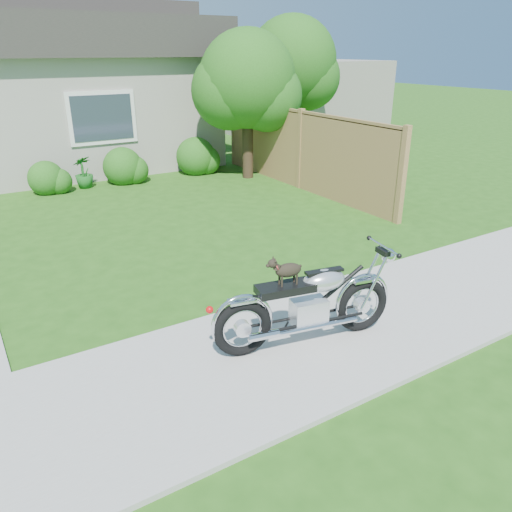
{
  "coord_description": "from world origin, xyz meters",
  "views": [
    {
      "loc": [
        -1.02,
        -3.98,
        3.19
      ],
      "look_at": [
        2.08,
        1.0,
        0.75
      ],
      "focal_mm": 35.0,
      "sensor_mm": 36.0,
      "label": 1
    }
  ],
  "objects_px": {
    "potted_plant_right": "(84,172)",
    "motorcycle_with_dog": "(309,303)",
    "tree_near": "(253,84)",
    "fence": "(300,150)",
    "tree_far": "(296,66)"
  },
  "relations": [
    {
      "from": "tree_far",
      "to": "motorcycle_with_dog",
      "type": "relative_size",
      "value": 1.91
    },
    {
      "from": "fence",
      "to": "motorcycle_with_dog",
      "type": "bearing_deg",
      "value": -125.7
    },
    {
      "from": "potted_plant_right",
      "to": "tree_far",
      "type": "bearing_deg",
      "value": 6.74
    },
    {
      "from": "tree_far",
      "to": "potted_plant_right",
      "type": "xyz_separation_m",
      "value": [
        -6.99,
        -0.83,
        -2.31
      ]
    },
    {
      "from": "tree_far",
      "to": "motorcycle_with_dog",
      "type": "xyz_separation_m",
      "value": [
        -6.64,
        -9.44,
        -2.16
      ]
    },
    {
      "from": "tree_near",
      "to": "fence",
      "type": "bearing_deg",
      "value": -74.24
    },
    {
      "from": "tree_far",
      "to": "potted_plant_right",
      "type": "bearing_deg",
      "value": -173.26
    },
    {
      "from": "tree_near",
      "to": "potted_plant_right",
      "type": "bearing_deg",
      "value": 162.44
    },
    {
      "from": "motorcycle_with_dog",
      "to": "tree_far",
      "type": "bearing_deg",
      "value": 66.14
    },
    {
      "from": "tree_near",
      "to": "motorcycle_with_dog",
      "type": "xyz_separation_m",
      "value": [
        -3.75,
        -7.31,
        -1.84
      ]
    },
    {
      "from": "potted_plant_right",
      "to": "motorcycle_with_dog",
      "type": "relative_size",
      "value": 0.35
    },
    {
      "from": "motorcycle_with_dog",
      "to": "potted_plant_right",
      "type": "bearing_deg",
      "value": 103.6
    },
    {
      "from": "fence",
      "to": "tree_near",
      "type": "height_order",
      "value": "tree_near"
    },
    {
      "from": "fence",
      "to": "tree_near",
      "type": "relative_size",
      "value": 1.78
    },
    {
      "from": "tree_near",
      "to": "potted_plant_right",
      "type": "xyz_separation_m",
      "value": [
        -4.1,
        1.3,
        -1.99
      ]
    }
  ]
}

